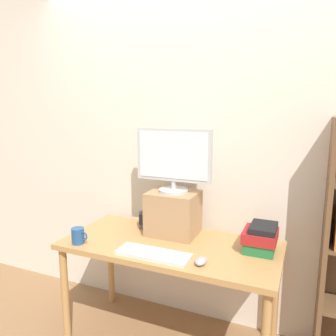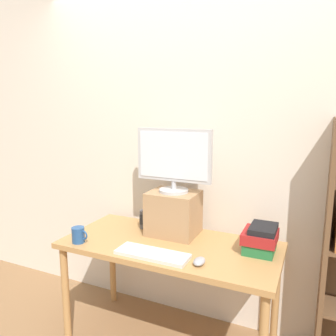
{
  "view_description": "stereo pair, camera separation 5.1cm",
  "coord_description": "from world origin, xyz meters",
  "px_view_note": "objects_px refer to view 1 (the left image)",
  "views": [
    {
      "loc": [
        0.79,
        -1.88,
        1.62
      ],
      "look_at": [
        -0.04,
        0.06,
        1.24
      ],
      "focal_mm": 35.0,
      "sensor_mm": 36.0,
      "label": 1
    },
    {
      "loc": [
        0.84,
        -1.85,
        1.62
      ],
      "look_at": [
        -0.04,
        0.06,
        1.24
      ],
      "focal_mm": 35.0,
      "sensor_mm": 36.0,
      "label": 2
    }
  ],
  "objects_px": {
    "computer_monitor": "(173,159)",
    "computer_mouse": "(201,261)",
    "coffee_mug": "(78,236)",
    "desk_speaker": "(144,219)",
    "keyboard": "(153,254)",
    "desk": "(170,255)",
    "riser_box": "(173,213)",
    "book_stack": "(261,238)"
  },
  "relations": [
    {
      "from": "computer_monitor",
      "to": "computer_mouse",
      "type": "bearing_deg",
      "value": -48.57
    },
    {
      "from": "coffee_mug",
      "to": "desk_speaker",
      "type": "distance_m",
      "value": 0.5
    },
    {
      "from": "computer_monitor",
      "to": "computer_mouse",
      "type": "xyz_separation_m",
      "value": [
        0.32,
        -0.36,
        -0.52
      ]
    },
    {
      "from": "keyboard",
      "to": "coffee_mug",
      "type": "xyz_separation_m",
      "value": [
        -0.53,
        -0.03,
        0.04
      ]
    },
    {
      "from": "desk",
      "to": "keyboard",
      "type": "bearing_deg",
      "value": -94.29
    },
    {
      "from": "riser_box",
      "to": "computer_mouse",
      "type": "relative_size",
      "value": 3.24
    },
    {
      "from": "desk_speaker",
      "to": "riser_box",
      "type": "bearing_deg",
      "value": -4.0
    },
    {
      "from": "computer_mouse",
      "to": "coffee_mug",
      "type": "xyz_separation_m",
      "value": [
        -0.83,
        -0.04,
        0.03
      ]
    },
    {
      "from": "computer_mouse",
      "to": "desk_speaker",
      "type": "height_order",
      "value": "desk_speaker"
    },
    {
      "from": "computer_mouse",
      "to": "book_stack",
      "type": "height_order",
      "value": "book_stack"
    },
    {
      "from": "desk_speaker",
      "to": "desk",
      "type": "bearing_deg",
      "value": -31.83
    },
    {
      "from": "computer_monitor",
      "to": "desk_speaker",
      "type": "relative_size",
      "value": 4.0
    },
    {
      "from": "desk",
      "to": "computer_monitor",
      "type": "xyz_separation_m",
      "value": [
        -0.04,
        0.16,
        0.62
      ]
    },
    {
      "from": "book_stack",
      "to": "desk",
      "type": "bearing_deg",
      "value": -168.63
    },
    {
      "from": "desk",
      "to": "desk_speaker",
      "type": "height_order",
      "value": "desk_speaker"
    },
    {
      "from": "coffee_mug",
      "to": "desk_speaker",
      "type": "xyz_separation_m",
      "value": [
        0.27,
        0.42,
        0.01
      ]
    },
    {
      "from": "desk",
      "to": "keyboard",
      "type": "height_order",
      "value": "keyboard"
    },
    {
      "from": "computer_monitor",
      "to": "desk",
      "type": "bearing_deg",
      "value": -74.68
    },
    {
      "from": "keyboard",
      "to": "riser_box",
      "type": "bearing_deg",
      "value": 94.0
    },
    {
      "from": "computer_monitor",
      "to": "desk_speaker",
      "type": "distance_m",
      "value": 0.53
    },
    {
      "from": "computer_mouse",
      "to": "desk_speaker",
      "type": "relative_size",
      "value": 0.78
    },
    {
      "from": "keyboard",
      "to": "desk",
      "type": "bearing_deg",
      "value": 85.71
    },
    {
      "from": "book_stack",
      "to": "coffee_mug",
      "type": "height_order",
      "value": "book_stack"
    },
    {
      "from": "desk",
      "to": "computer_mouse",
      "type": "relative_size",
      "value": 13.62
    },
    {
      "from": "book_stack",
      "to": "computer_monitor",
      "type": "bearing_deg",
      "value": 175.88
    },
    {
      "from": "coffee_mug",
      "to": "desk_speaker",
      "type": "relative_size",
      "value": 0.87
    },
    {
      "from": "keyboard",
      "to": "desk_speaker",
      "type": "bearing_deg",
      "value": 123.88
    },
    {
      "from": "computer_monitor",
      "to": "computer_mouse",
      "type": "height_order",
      "value": "computer_monitor"
    },
    {
      "from": "computer_mouse",
      "to": "coffee_mug",
      "type": "distance_m",
      "value": 0.83
    },
    {
      "from": "book_stack",
      "to": "coffee_mug",
      "type": "bearing_deg",
      "value": -162.17
    },
    {
      "from": "riser_box",
      "to": "coffee_mug",
      "type": "height_order",
      "value": "riser_box"
    },
    {
      "from": "computer_mouse",
      "to": "book_stack",
      "type": "bearing_deg",
      "value": 48.1
    },
    {
      "from": "riser_box",
      "to": "book_stack",
      "type": "bearing_deg",
      "value": -4.26
    },
    {
      "from": "keyboard",
      "to": "coffee_mug",
      "type": "bearing_deg",
      "value": -177.3
    },
    {
      "from": "computer_monitor",
      "to": "book_stack",
      "type": "xyz_separation_m",
      "value": [
        0.6,
        -0.04,
        -0.45
      ]
    },
    {
      "from": "computer_monitor",
      "to": "coffee_mug",
      "type": "relative_size",
      "value": 4.58
    },
    {
      "from": "desk",
      "to": "computer_mouse",
      "type": "height_order",
      "value": "computer_mouse"
    },
    {
      "from": "coffee_mug",
      "to": "desk",
      "type": "bearing_deg",
      "value": 23.98
    },
    {
      "from": "computer_monitor",
      "to": "book_stack",
      "type": "bearing_deg",
      "value": -4.12
    },
    {
      "from": "book_stack",
      "to": "coffee_mug",
      "type": "xyz_separation_m",
      "value": [
        -1.11,
        -0.36,
        -0.03
      ]
    },
    {
      "from": "coffee_mug",
      "to": "desk_speaker",
      "type": "bearing_deg",
      "value": 57.31
    },
    {
      "from": "riser_box",
      "to": "book_stack",
      "type": "xyz_separation_m",
      "value": [
        0.6,
        -0.05,
        -0.07
      ]
    }
  ]
}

